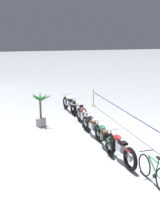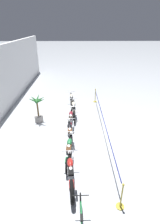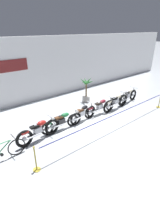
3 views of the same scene
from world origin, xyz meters
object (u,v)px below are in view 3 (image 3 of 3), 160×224
Objects in this scene: stanchion_far_left at (96,126)px; motorcycle_red_0 at (39,131)px; motorcycle_maroon_3 at (100,107)px; motorcycle_cream_5 at (128,96)px; motorcycle_black_2 at (82,113)px; bicycle at (4,152)px; potted_palm_left_of_row at (86,91)px; motorcycle_cream_4 at (116,102)px; stanchion_mid_left at (159,102)px; motorcycle_green_1 at (62,121)px.

motorcycle_red_0 is at bearing 140.93° from stanchion_far_left.
motorcycle_cream_5 is (2.70, 0.04, 0.01)m from motorcycle_maroon_3.
motorcycle_black_2 is 0.90× the size of motorcycle_maroon_3.
motorcycle_cream_5 is 8.47m from bicycle.
motorcycle_black_2 is 4.40m from bicycle.
potted_palm_left_of_row is 0.20× the size of stanchion_far_left.
motorcycle_black_2 is at bearing 176.58° from motorcycle_cream_4.
potted_palm_left_of_row reaches higher than bicycle.
motorcycle_cream_4 is at bearing 2.56° from bicycle.
motorcycle_black_2 is at bearing 2.72° from motorcycle_red_0.
motorcycle_black_2 is 5.31m from stanchion_mid_left.
stanchion_mid_left reaches higher than motorcycle_black_2.
stanchion_far_left is 5.70m from stanchion_mid_left.
motorcycle_green_1 is 1.36× the size of potted_palm_left_of_row.
motorcycle_red_0 is 2.13× the size of stanchion_mid_left.
stanchion_mid_left reaches higher than motorcycle_red_0.
stanchion_mid_left is at bearing -33.90° from motorcycle_cream_4.
stanchion_far_left is at bearing -39.07° from motorcycle_red_0.
motorcycle_red_0 is 0.96× the size of motorcycle_cream_4.
stanchion_mid_left is at bearing -62.42° from motorcycle_cream_5.
motorcycle_cream_5 is at bearing 117.58° from stanchion_mid_left.
motorcycle_cream_4 is 3.68m from stanchion_far_left.
stanchion_mid_left is (7.69, -1.63, -0.13)m from motorcycle_red_0.
motorcycle_red_0 is at bearing -156.06° from potted_palm_left_of_row.
bicycle is (-3.04, -0.44, -0.07)m from motorcycle_green_1.
motorcycle_green_1 is 2.20× the size of stanchion_mid_left.
motorcycle_maroon_3 is (2.72, 0.01, 0.00)m from motorcycle_green_1.
motorcycle_black_2 is at bearing 1.11° from motorcycle_green_1.
bicycle reaches higher than motorcycle_maroon_3.
motorcycle_cream_5 is 2.05× the size of stanchion_mid_left.
stanchion_far_left is (-4.76, -1.78, 0.25)m from motorcycle_cream_5.
motorcycle_cream_5 is 0.25× the size of stanchion_far_left.
motorcycle_maroon_3 is 2.70m from motorcycle_cream_5.
motorcycle_green_1 is 3.97m from motorcycle_cream_4.
bicycle is (-4.37, -0.47, -0.07)m from motorcycle_black_2.
stanchion_mid_left is at bearing -19.30° from motorcycle_black_2.
bicycle reaches higher than motorcycle_black_2.
motorcycle_maroon_3 is at bearing 0.23° from motorcycle_green_1.
motorcycle_red_0 is 7.86m from stanchion_mid_left.
stanchion_mid_left is at bearing -15.24° from motorcycle_green_1.
motorcycle_cream_5 reaches higher than motorcycle_green_1.
motorcycle_cream_4 is (3.97, -0.13, 0.03)m from motorcycle_green_1.
potted_palm_left_of_row is (0.62, 1.97, 0.31)m from motorcycle_maroon_3.
stanchion_mid_left reaches higher than motorcycle_maroon_3.
stanchion_mid_left reaches higher than motorcycle_green_1.
motorcycle_red_0 is 2.59m from stanchion_far_left.
motorcycle_maroon_3 is at bearing 4.52° from bicycle.
potted_palm_left_of_row is (3.35, 1.98, 0.31)m from motorcycle_green_1.
motorcycle_green_1 is 1.87m from stanchion_far_left.
stanchion_far_left is at bearing 180.00° from stanchion_mid_left.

